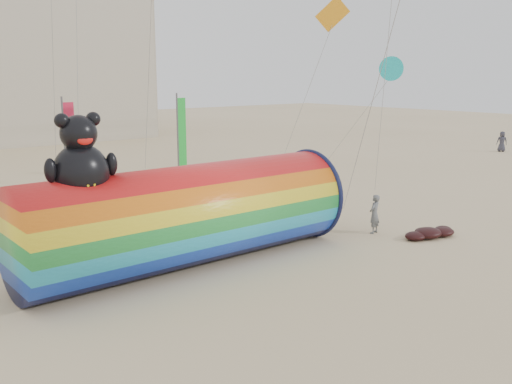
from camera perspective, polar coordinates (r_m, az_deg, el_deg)
ground at (r=18.46m, az=1.78°, el=-8.25°), size 160.00×160.00×0.00m
windsock_assembly at (r=19.17m, az=-6.74°, el=-2.05°), size 11.54×3.52×5.32m
kite_handler at (r=23.39m, az=11.76°, el=-2.17°), size 0.65×0.51×1.58m
fabric_bundle at (r=23.55m, az=17.03°, el=-3.91°), size 2.62×1.35×0.41m
festival_banners at (r=31.16m, az=-16.87°, el=4.44°), size 13.61×3.09×5.20m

